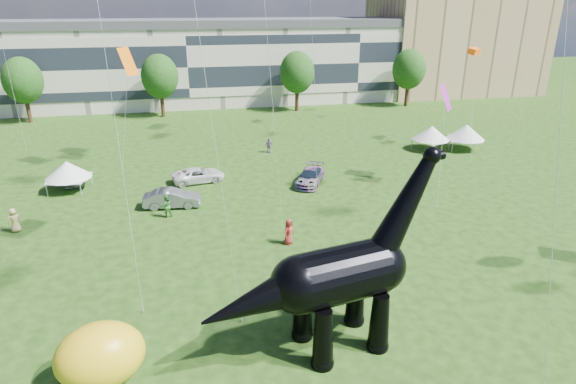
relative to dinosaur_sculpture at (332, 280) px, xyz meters
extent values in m
plane|color=#16330C|center=(2.26, 0.20, -3.77)|extent=(220.00, 220.00, 0.00)
cube|color=beige|center=(-5.74, 62.20, 2.23)|extent=(78.00, 11.00, 12.00)
cube|color=tan|center=(42.26, 65.20, 7.23)|extent=(28.00, 18.00, 22.00)
cylinder|color=#382314|center=(-27.74, 53.20, -2.17)|extent=(0.56, 0.56, 3.20)
ellipsoid|color=#14380F|center=(-27.74, 53.20, 2.55)|extent=(5.20, 5.20, 6.24)
cylinder|color=#382314|center=(-9.74, 53.20, -2.17)|extent=(0.56, 0.56, 3.20)
ellipsoid|color=#14380F|center=(-9.74, 53.20, 2.55)|extent=(5.20, 5.20, 6.24)
cylinder|color=#382314|center=(10.26, 53.20, -2.17)|extent=(0.56, 0.56, 3.20)
ellipsoid|color=#14380F|center=(10.26, 53.20, 2.55)|extent=(5.20, 5.20, 6.24)
cylinder|color=#382314|center=(28.26, 53.20, -2.17)|extent=(0.56, 0.56, 3.20)
ellipsoid|color=#14380F|center=(28.26, 53.20, 2.55)|extent=(5.20, 5.20, 6.24)
cone|color=black|center=(-0.73, -1.29, -2.26)|extent=(1.24, 1.24, 3.04)
sphere|color=black|center=(-0.73, -1.29, -3.59)|extent=(1.11, 1.11, 1.11)
cone|color=black|center=(-1.19, 0.89, -2.26)|extent=(1.24, 1.24, 3.04)
sphere|color=black|center=(-1.19, 0.89, -3.59)|extent=(1.11, 1.11, 1.11)
cone|color=black|center=(2.24, -0.67, -2.26)|extent=(1.24, 1.24, 3.04)
sphere|color=black|center=(2.24, -0.67, -3.59)|extent=(1.11, 1.11, 1.11)
cone|color=black|center=(1.79, 1.51, -2.26)|extent=(1.24, 1.24, 3.04)
sphere|color=black|center=(1.79, 1.51, -3.59)|extent=(1.11, 1.11, 1.11)
cylinder|color=black|center=(0.43, 0.09, 0.17)|extent=(4.72, 3.54, 2.73)
sphere|color=black|center=(-1.65, -0.35, 0.17)|extent=(2.73, 2.73, 2.73)
sphere|color=black|center=(2.51, 0.52, 0.17)|extent=(2.63, 2.63, 2.63)
cone|color=black|center=(3.72, 0.78, 3.10)|extent=(4.04, 2.27, 5.36)
sphere|color=black|center=(4.93, 1.03, 5.42)|extent=(0.85, 0.85, 0.85)
cylinder|color=black|center=(5.22, 1.09, 5.37)|extent=(0.78, 0.58, 0.45)
cone|color=black|center=(-3.69, -0.77, -0.17)|extent=(5.67, 3.18, 2.97)
imported|color=#A4A4A9|center=(-17.21, 26.85, -3.01)|extent=(2.97, 4.80, 1.52)
imported|color=slate|center=(-7.89, 19.11, -3.02)|extent=(4.72, 1.96, 1.52)
imported|color=white|center=(-5.58, 24.64, -3.10)|extent=(5.12, 2.94, 1.34)
imported|color=#595960|center=(4.54, 22.05, -3.06)|extent=(3.98, 5.30, 1.43)
cube|color=silver|center=(20.57, 29.85, -2.62)|extent=(4.16, 4.16, 0.13)
cone|color=silver|center=(20.57, 29.85, -1.79)|extent=(5.27, 5.27, 1.57)
cylinder|color=#999999|center=(19.85, 27.91, -3.20)|extent=(0.06, 0.06, 1.15)
cylinder|color=#999999|center=(22.52, 29.13, -3.20)|extent=(0.06, 0.06, 1.15)
cylinder|color=#999999|center=(18.63, 30.58, -3.20)|extent=(0.06, 0.06, 1.15)
cylinder|color=#999999|center=(21.30, 31.80, -3.20)|extent=(0.06, 0.06, 1.15)
cube|color=silver|center=(24.44, 29.20, -2.57)|extent=(4.25, 4.25, 0.13)
cone|color=silver|center=(24.44, 29.20, -1.70)|extent=(5.38, 5.38, 1.64)
cylinder|color=#999999|center=(22.46, 28.33, -3.17)|extent=(0.07, 0.07, 1.20)
cylinder|color=#999999|center=(25.31, 27.21, -3.17)|extent=(0.07, 0.07, 1.20)
cylinder|color=#999999|center=(23.57, 31.18, -3.17)|extent=(0.07, 0.07, 1.20)
cylinder|color=#999999|center=(26.43, 30.07, -3.17)|extent=(0.07, 0.07, 1.20)
cube|color=silver|center=(-16.91, 24.77, -2.64)|extent=(3.54, 3.54, 0.12)
cone|color=silver|center=(-16.91, 24.77, -1.81)|extent=(4.49, 4.49, 1.55)
cylinder|color=#999999|center=(-18.57, 23.57, -3.21)|extent=(0.06, 0.06, 1.14)
cylinder|color=#999999|center=(-15.71, 23.12, -3.21)|extent=(0.06, 0.06, 1.14)
cylinder|color=#999999|center=(-18.12, 26.43, -3.21)|extent=(0.06, 0.06, 1.14)
cylinder|color=#999999|center=(-15.26, 25.98, -3.21)|extent=(0.06, 0.06, 1.14)
ellipsoid|color=gold|center=(-10.55, -0.36, -2.30)|extent=(4.32, 3.60, 2.96)
imported|color=tan|center=(-19.10, 16.76, -2.85)|extent=(1.08, 1.00, 1.86)
imported|color=maroon|center=(0.19, 10.85, -2.84)|extent=(1.08, 1.05, 1.87)
imported|color=#34742E|center=(-8.29, 17.20, -2.84)|extent=(1.07, 0.93, 1.86)
imported|color=#274191|center=(4.08, 7.00, -2.98)|extent=(0.61, 0.69, 1.60)
imported|color=#63377D|center=(2.40, 32.52, -2.98)|extent=(1.01, 0.70, 1.59)
imported|color=teal|center=(22.30, 31.50, -2.97)|extent=(0.40, 0.59, 1.60)
plane|color=orange|center=(-11.53, 32.46, 6.49)|extent=(2.02, 2.91, 2.65)
plane|color=purple|center=(16.01, 19.75, 4.26)|extent=(2.20, 2.40, 2.21)
cube|color=#FF560D|center=(24.87, 30.50, 6.95)|extent=(2.09, 2.00, 0.79)
camera|label=1|loc=(-5.92, -18.48, 12.14)|focal=30.00mm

